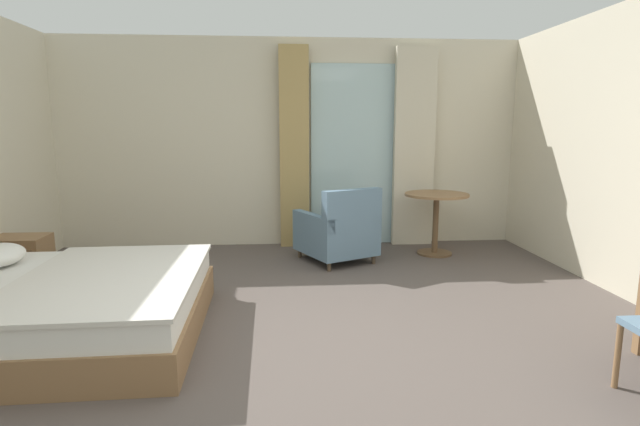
% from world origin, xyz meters
% --- Properties ---
extents(ground, '(6.53, 7.24, 0.10)m').
position_xyz_m(ground, '(0.00, 0.00, -0.05)').
color(ground, '#564C47').
extents(wall_back, '(6.13, 0.12, 2.64)m').
position_xyz_m(wall_back, '(0.00, 3.36, 1.32)').
color(wall_back, beige).
rests_on(wall_back, ground).
extents(balcony_glass_door, '(1.11, 0.02, 2.33)m').
position_xyz_m(balcony_glass_door, '(0.81, 3.28, 1.16)').
color(balcony_glass_door, silver).
rests_on(balcony_glass_door, ground).
extents(curtain_panel_left, '(0.37, 0.10, 2.53)m').
position_xyz_m(curtain_panel_left, '(0.04, 3.18, 1.27)').
color(curtain_panel_left, tan).
rests_on(curtain_panel_left, ground).
extents(curtain_panel_right, '(0.52, 0.10, 2.53)m').
position_xyz_m(curtain_panel_right, '(1.59, 3.18, 1.27)').
color(curtain_panel_right, beige).
rests_on(curtain_panel_right, ground).
extents(bed, '(2.00, 1.91, 0.95)m').
position_xyz_m(bed, '(-1.78, 0.43, 0.25)').
color(bed, olive).
rests_on(bed, ground).
extents(nightstand, '(0.50, 0.40, 0.48)m').
position_xyz_m(nightstand, '(-2.69, 1.76, 0.24)').
color(nightstand, olive).
rests_on(nightstand, ground).
extents(armchair_by_window, '(0.99, 1.02, 0.87)m').
position_xyz_m(armchair_by_window, '(0.51, 2.37, 0.34)').
color(armchair_by_window, slate).
rests_on(armchair_by_window, ground).
extents(round_cafe_table, '(0.76, 0.76, 0.75)m').
position_xyz_m(round_cafe_table, '(1.73, 2.61, 0.56)').
color(round_cafe_table, olive).
rests_on(round_cafe_table, ground).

